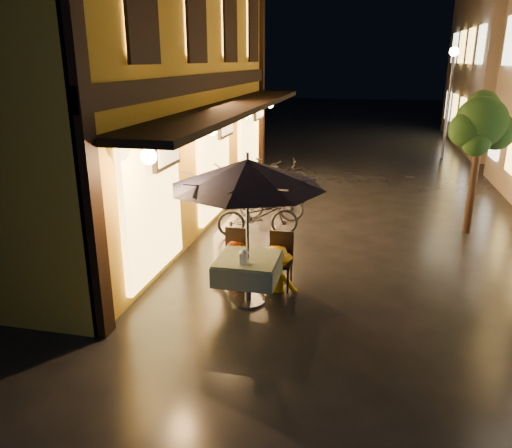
% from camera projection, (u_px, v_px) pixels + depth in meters
% --- Properties ---
extents(ground, '(90.00, 90.00, 0.00)m').
position_uv_depth(ground, '(351.00, 314.00, 7.77)').
color(ground, black).
rests_on(ground, ground).
extents(west_building, '(5.90, 11.40, 7.40)m').
position_uv_depth(west_building, '(117.00, 62.00, 11.50)').
color(west_building, gold).
rests_on(west_building, ground).
extents(street_tree, '(1.43, 1.20, 3.15)m').
position_uv_depth(street_tree, '(482.00, 126.00, 10.68)').
color(street_tree, black).
rests_on(street_tree, ground).
extents(streetlamp_far, '(0.36, 0.36, 4.23)m').
position_uv_depth(streetlamp_far, '(451.00, 83.00, 19.19)').
color(streetlamp_far, '#59595E').
rests_on(streetlamp_far, ground).
extents(cafe_table, '(0.99, 0.99, 0.78)m').
position_uv_depth(cafe_table, '(248.00, 269.00, 7.98)').
color(cafe_table, '#59595E').
rests_on(cafe_table, ground).
extents(patio_umbrella, '(2.42, 2.42, 2.46)m').
position_uv_depth(patio_umbrella, '(247.00, 173.00, 7.49)').
color(patio_umbrella, '#59595E').
rests_on(patio_umbrella, ground).
extents(cafe_chair_left, '(0.42, 0.42, 0.97)m').
position_uv_depth(cafe_chair_left, '(236.00, 253.00, 8.77)').
color(cafe_chair_left, black).
rests_on(cafe_chair_left, ground).
extents(cafe_chair_right, '(0.42, 0.42, 0.97)m').
position_uv_depth(cafe_chair_right, '(280.00, 257.00, 8.60)').
color(cafe_chair_right, black).
rests_on(cafe_chair_right, ground).
extents(table_lantern, '(0.16, 0.16, 0.25)m').
position_uv_depth(table_lantern, '(244.00, 256.00, 7.64)').
color(table_lantern, white).
rests_on(table_lantern, cafe_table).
extents(person_orange, '(0.87, 0.73, 1.59)m').
position_uv_depth(person_orange, '(233.00, 242.00, 8.55)').
color(person_orange, '#C84308').
rests_on(person_orange, ground).
extents(person_yellow, '(1.00, 0.59, 1.51)m').
position_uv_depth(person_yellow, '(277.00, 248.00, 8.41)').
color(person_yellow, '#FFA903').
rests_on(person_yellow, ground).
extents(bicycle_0, '(1.91, 1.16, 0.95)m').
position_uv_depth(bicycle_0, '(258.00, 216.00, 11.07)').
color(bicycle_0, '#222229').
rests_on(bicycle_0, ground).
extents(bicycle_1, '(1.65, 0.51, 0.98)m').
position_uv_depth(bicycle_1, '(271.00, 201.00, 12.16)').
color(bicycle_1, black).
rests_on(bicycle_1, ground).
extents(bicycle_2, '(1.71, 1.03, 0.85)m').
position_uv_depth(bicycle_2, '(279.00, 190.00, 13.42)').
color(bicycle_2, black).
rests_on(bicycle_2, ground).
extents(bicycle_3, '(1.74, 1.07, 1.01)m').
position_uv_depth(bicycle_3, '(266.00, 176.00, 14.69)').
color(bicycle_3, black).
rests_on(bicycle_3, ground).
extents(bicycle_4, '(1.88, 1.07, 0.94)m').
position_uv_depth(bicycle_4, '(278.00, 175.00, 14.99)').
color(bicycle_4, black).
rests_on(bicycle_4, ground).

